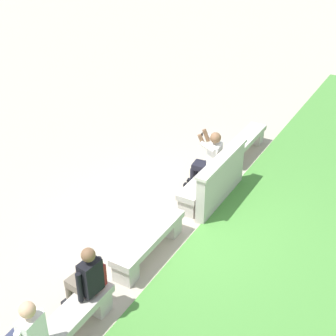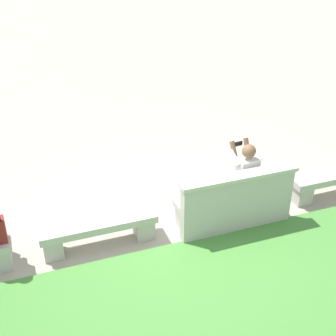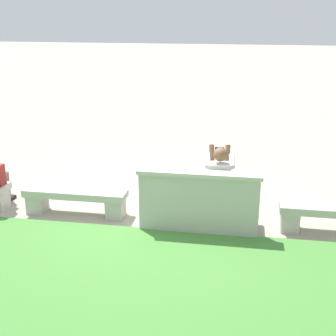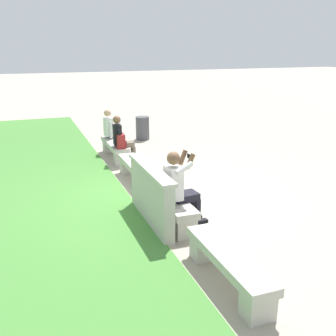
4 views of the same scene
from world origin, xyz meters
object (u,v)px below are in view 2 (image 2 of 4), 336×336
at_px(bench_near, 227,203).
at_px(person_photographer, 242,174).
at_px(bench_mid, 99,229).
at_px(bench_main, 336,180).

height_order(bench_near, person_photographer, person_photographer).
bearing_deg(bench_mid, bench_main, 180.00).
xyz_separation_m(bench_main, bench_mid, (4.25, 0.00, 0.00)).
relative_size(bench_near, bench_mid, 1.00).
distance_m(bench_mid, person_photographer, 2.45).
bearing_deg(bench_mid, person_photographer, -178.16).
bearing_deg(person_photographer, bench_main, 177.60).
distance_m(bench_near, person_photographer, 0.53).
xyz_separation_m(bench_main, person_photographer, (1.84, -0.08, 0.44)).
height_order(bench_mid, person_photographer, person_photographer).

